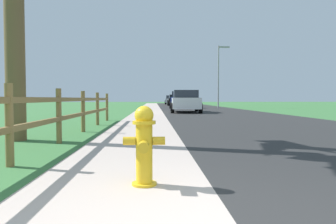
{
  "coord_description": "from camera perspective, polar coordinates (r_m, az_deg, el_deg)",
  "views": [
    {
      "loc": [
        -0.62,
        -1.9,
        0.94
      ],
      "look_at": [
        -0.25,
        6.27,
        0.59
      ],
      "focal_mm": 33.91,
      "sensor_mm": 36.0,
      "label": 1
    }
  ],
  "objects": [
    {
      "name": "parked_car_blue",
      "position": [
        30.63,
        2.24,
        2.19
      ],
      "size": [
        2.27,
        4.39,
        1.61
      ],
      "color": "navy",
      "rests_on": "ground"
    },
    {
      "name": "rail_fence",
      "position": [
        8.0,
        -16.76,
        0.37
      ],
      "size": [
        0.11,
        11.35,
        1.14
      ],
      "color": "brown",
      "rests_on": "ground"
    },
    {
      "name": "ground_plane",
      "position": [
        26.92,
        -1.27,
        0.46
      ],
      "size": [
        120.0,
        120.0,
        0.0
      ],
      "primitive_type": "plane",
      "color": "#3A723A"
    },
    {
      "name": "road_asphalt",
      "position": [
        29.2,
        5.52,
        0.61
      ],
      "size": [
        7.0,
        66.0,
        0.01
      ],
      "primitive_type": "cube",
      "color": "#292929",
      "rests_on": "ground"
    },
    {
      "name": "fire_hydrant",
      "position": [
        3.42,
        -4.31,
        -5.74
      ],
      "size": [
        0.45,
        0.39,
        0.86
      ],
      "color": "yellow",
      "rests_on": "ground"
    },
    {
      "name": "grass_verge",
      "position": [
        29.17,
        -10.23,
        0.58
      ],
      "size": [
        5.0,
        66.0,
        0.0
      ],
      "primitive_type": "cube",
      "color": "#3A723A",
      "rests_on": "ground"
    },
    {
      "name": "curb_concrete",
      "position": [
        29.01,
        -7.3,
        0.59
      ],
      "size": [
        6.0,
        66.0,
        0.01
      ],
      "primitive_type": "cube",
      "color": "#BBA99D",
      "rests_on": "ground"
    },
    {
      "name": "parked_car_black",
      "position": [
        41.39,
        1.39,
        2.18
      ],
      "size": [
        2.18,
        4.27,
        1.43
      ],
      "color": "black",
      "rests_on": "ground"
    },
    {
      "name": "parked_suv_white",
      "position": [
        21.63,
        3.13,
        1.96
      ],
      "size": [
        2.17,
        4.84,
        1.48
      ],
      "color": "white",
      "rests_on": "ground"
    },
    {
      "name": "street_lamp",
      "position": [
        32.41,
        9.24,
        7.33
      ],
      "size": [
        1.17,
        0.2,
        6.22
      ],
      "color": "gray",
      "rests_on": "ground"
    },
    {
      "name": "parked_car_silver",
      "position": [
        51.48,
        0.62,
        2.2
      ],
      "size": [
        2.3,
        4.58,
        1.43
      ],
      "color": "#B7BABF",
      "rests_on": "ground"
    }
  ]
}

